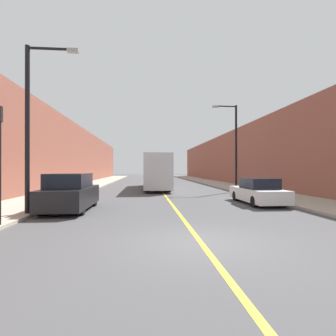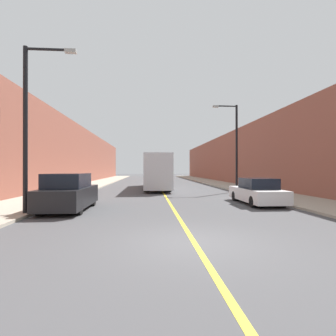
{
  "view_description": "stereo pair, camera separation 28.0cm",
  "coord_description": "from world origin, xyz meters",
  "views": [
    {
      "loc": [
        -1.56,
        -7.25,
        2.08
      ],
      "look_at": [
        0.33,
        14.32,
        2.15
      ],
      "focal_mm": 28.0,
      "sensor_mm": 36.0,
      "label": 1
    },
    {
      "loc": [
        -1.28,
        -7.28,
        2.08
      ],
      "look_at": [
        0.33,
        14.32,
        2.15
      ],
      "focal_mm": 28.0,
      "sensor_mm": 36.0,
      "label": 2
    }
  ],
  "objects": [
    {
      "name": "ground_plane",
      "position": [
        0.0,
        0.0,
        0.0
      ],
      "size": [
        200.0,
        200.0,
        0.0
      ],
      "primitive_type": "plane",
      "color": "#474749"
    },
    {
      "name": "sidewalk_left",
      "position": [
        -8.37,
        30.0,
        0.06
      ],
      "size": [
        3.89,
        72.0,
        0.13
      ],
      "primitive_type": "cube",
      "color": "#A89E8C",
      "rests_on": "ground"
    },
    {
      "name": "sidewalk_right",
      "position": [
        8.37,
        30.0,
        0.06
      ],
      "size": [
        3.89,
        72.0,
        0.13
      ],
      "primitive_type": "cube",
      "color": "#A89E8C",
      "rests_on": "ground"
    },
    {
      "name": "building_row_left",
      "position": [
        -12.31,
        30.0,
        3.94
      ],
      "size": [
        4.0,
        72.0,
        7.87
      ],
      "primitive_type": "cube",
      "color": "brown",
      "rests_on": "ground"
    },
    {
      "name": "building_row_right",
      "position": [
        12.31,
        30.0,
        3.68
      ],
      "size": [
        4.0,
        72.0,
        7.37
      ],
      "primitive_type": "cube",
      "color": "brown",
      "rests_on": "ground"
    },
    {
      "name": "road_center_line",
      "position": [
        0.0,
        30.0,
        0.0
      ],
      "size": [
        0.16,
        72.0,
        0.01
      ],
      "primitive_type": "cube",
      "color": "gold",
      "rests_on": "ground"
    },
    {
      "name": "bus",
      "position": [
        -0.46,
        20.08,
        1.83
      ],
      "size": [
        2.46,
        12.05,
        3.42
      ],
      "color": "silver",
      "rests_on": "ground"
    },
    {
      "name": "parked_suv_left",
      "position": [
        -5.28,
        6.15,
        0.86
      ],
      "size": [
        1.98,
        4.66,
        1.85
      ],
      "color": "black",
      "rests_on": "ground"
    },
    {
      "name": "car_right_near",
      "position": [
        5.15,
        7.83,
        0.69
      ],
      "size": [
        1.87,
        4.78,
        1.53
      ],
      "color": "silver",
      "rests_on": "ground"
    },
    {
      "name": "street_lamp_left",
      "position": [
        -6.53,
        4.72,
        4.31
      ],
      "size": [
        2.3,
        0.24,
        7.38
      ],
      "color": "black",
      "rests_on": "sidewalk_left"
    },
    {
      "name": "street_lamp_right",
      "position": [
        6.54,
        15.98,
        4.5
      ],
      "size": [
        2.3,
        0.24,
        7.75
      ],
      "color": "black",
      "rests_on": "sidewalk_right"
    }
  ]
}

